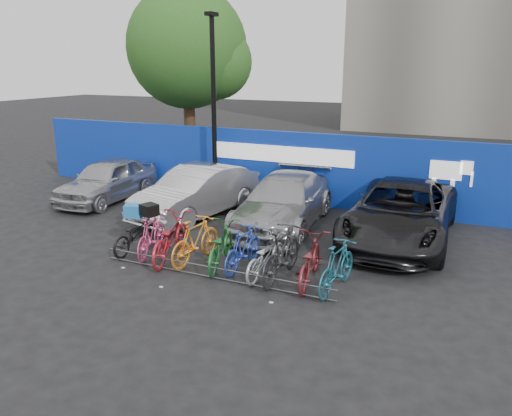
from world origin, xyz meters
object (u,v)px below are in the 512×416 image
Objects in this scene: bike_9 at (337,267)px; lamppost at (214,103)px; bike_4 at (220,246)px; bike_8 at (309,261)px; bike_7 at (282,254)px; tree at (192,51)px; car_0 at (107,180)px; bike_1 at (151,235)px; bike_5 at (243,249)px; car_3 at (401,212)px; car_2 at (284,201)px; bike_rack at (212,272)px; bike_2 at (170,238)px; bike_3 at (196,240)px; bike_6 at (265,256)px; car_1 at (197,192)px; bike_0 at (136,234)px.

lamppost is at bearing -35.16° from bike_9.
bike_8 is (2.18, -0.05, 0.01)m from bike_4.
bike_8 is (0.61, 0.06, -0.08)m from bike_7.
tree is 3.98× the size of bike_8.
tree reaches higher than bike_8.
bike_8 is at bearing -25.30° from car_0.
bike_1 is 2.46m from bike_5.
car_3 reaches higher than bike_4.
bike_rack is at bearing -94.70° from car_2.
car_0 reaches higher than bike_2.
bike_4 is at bearing -171.65° from bike_3.
tree is 1.55× the size of car_2.
bike_4 is (1.89, 0.06, -0.00)m from bike_1.
tree reaches higher than bike_6.
car_1 is at bearing -37.21° from bike_6.
bike_1 is (-2.15, -3.46, -0.22)m from car_2.
lamppost reaches higher than bike_5.
tree reaches higher than bike_rack.
bike_3 is at bearing 3.07° from bike_6.
car_1 is 3.77m from bike_3.
car_1 is at bearing 179.41° from car_2.
bike_6 is 0.87× the size of bike_7.
bike_rack is 2.69× the size of bike_2.
car_1 is 2.77× the size of bike_5.
bike_6 is (1.17, -0.07, -0.05)m from bike_4.
bike_3 is (2.36, -5.28, -2.73)m from lamppost.
car_2 reaches higher than bike_3.
bike_2 reaches higher than bike_8.
car_1 reaches higher than bike_rack.
bike_0 is at bearing 4.51° from bike_5.
lamppost reaches higher than bike_0.
tree reaches higher than bike_3.
bike_2 is at bearing 159.59° from bike_1.
bike_9 is at bearing 165.04° from bike_1.
car_1 is 2.32× the size of bike_7.
bike_6 is at bearing -79.14° from car_2.
bike_1 is at bearing 5.82° from bike_5.
bike_6 is at bearing -28.18° from car_0.
bike_0 is at bearing -12.37° from bike_4.
bike_3 is at bearing -50.20° from car_1.
bike_rack is at bearing -61.93° from lamppost.
bike_1 is at bearing -17.90° from bike_2.
bike_9 reaches higher than bike_8.
bike_4 is at bearing -2.31° from bike_7.
bike_0 is at bearing -77.66° from car_1.
lamppost is 1.46× the size of car_0.
bike_0 is (4.19, -9.93, -4.62)m from tree.
bike_9 is (0.64, -0.11, 0.01)m from bike_8.
car_2 reaches higher than bike_4.
tree is at bearing 131.05° from car_1.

